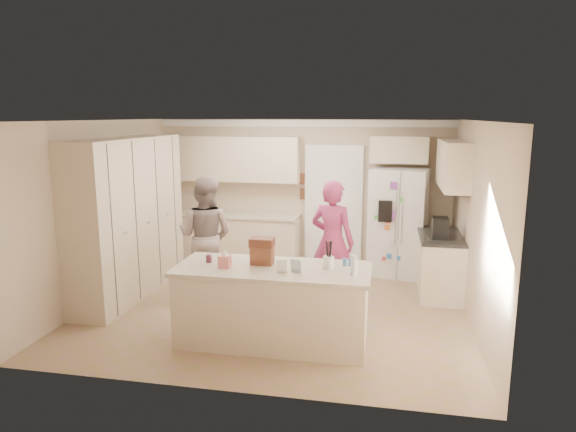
% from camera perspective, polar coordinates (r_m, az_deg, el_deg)
% --- Properties ---
extents(floor, '(5.20, 4.60, 0.02)m').
position_cam_1_polar(floor, '(7.38, -1.30, -10.13)').
color(floor, '#967360').
rests_on(floor, ground).
extents(ceiling, '(5.20, 4.60, 0.02)m').
position_cam_1_polar(ceiling, '(6.88, -1.40, 10.65)').
color(ceiling, white).
rests_on(ceiling, wall_back).
extents(wall_back, '(5.20, 0.02, 2.60)m').
position_cam_1_polar(wall_back, '(9.25, 1.72, 2.64)').
color(wall_back, beige).
rests_on(wall_back, ground).
extents(wall_front, '(5.20, 0.02, 2.60)m').
position_cam_1_polar(wall_front, '(4.85, -7.23, -5.36)').
color(wall_front, beige).
rests_on(wall_front, ground).
extents(wall_left, '(0.02, 4.60, 2.60)m').
position_cam_1_polar(wall_left, '(7.98, -19.97, 0.60)').
color(wall_left, beige).
rests_on(wall_left, ground).
extents(wall_right, '(0.02, 4.60, 2.60)m').
position_cam_1_polar(wall_right, '(6.95, 20.18, -0.91)').
color(wall_right, beige).
rests_on(wall_right, ground).
extents(crown_back, '(5.20, 0.08, 0.12)m').
position_cam_1_polar(crown_back, '(9.10, 1.71, 10.27)').
color(crown_back, white).
rests_on(crown_back, wall_back).
extents(pantry_bank, '(0.60, 2.60, 2.35)m').
position_cam_1_polar(pantry_bank, '(8.02, -17.29, -0.09)').
color(pantry_bank, beige).
rests_on(pantry_bank, floor).
extents(back_base_cab, '(2.20, 0.60, 0.88)m').
position_cam_1_polar(back_base_cab, '(9.38, -5.58, -2.66)').
color(back_base_cab, beige).
rests_on(back_base_cab, floor).
extents(back_countertop, '(2.24, 0.63, 0.04)m').
position_cam_1_polar(back_countertop, '(9.27, -5.65, 0.09)').
color(back_countertop, beige).
rests_on(back_countertop, back_base_cab).
extents(back_upper_cab, '(2.20, 0.35, 0.80)m').
position_cam_1_polar(back_upper_cab, '(9.26, -5.53, 6.34)').
color(back_upper_cab, beige).
rests_on(back_upper_cab, wall_back).
extents(doorway_opening, '(0.90, 0.06, 2.10)m').
position_cam_1_polar(doorway_opening, '(9.19, 5.06, 0.96)').
color(doorway_opening, black).
rests_on(doorway_opening, floor).
extents(doorway_casing, '(1.02, 0.03, 2.22)m').
position_cam_1_polar(doorway_casing, '(9.16, 5.04, 0.92)').
color(doorway_casing, white).
rests_on(doorway_casing, floor).
extents(wall_frame_upper, '(0.15, 0.02, 0.20)m').
position_cam_1_polar(wall_frame_upper, '(9.17, 1.81, 4.14)').
color(wall_frame_upper, brown).
rests_on(wall_frame_upper, wall_back).
extents(wall_frame_lower, '(0.15, 0.02, 0.20)m').
position_cam_1_polar(wall_frame_lower, '(9.21, 1.80, 2.47)').
color(wall_frame_lower, brown).
rests_on(wall_frame_lower, wall_back).
extents(refrigerator, '(1.01, 0.85, 1.80)m').
position_cam_1_polar(refrigerator, '(8.79, 12.14, -0.71)').
color(refrigerator, white).
rests_on(refrigerator, floor).
extents(fridge_seam, '(0.02, 0.02, 1.78)m').
position_cam_1_polar(fridge_seam, '(8.45, 12.18, -1.19)').
color(fridge_seam, gray).
rests_on(fridge_seam, refrigerator).
extents(fridge_dispenser, '(0.22, 0.03, 0.35)m').
position_cam_1_polar(fridge_dispenser, '(8.39, 10.74, 0.52)').
color(fridge_dispenser, black).
rests_on(fridge_dispenser, refrigerator).
extents(fridge_handle_l, '(0.02, 0.02, 0.85)m').
position_cam_1_polar(fridge_handle_l, '(8.40, 11.88, -0.20)').
color(fridge_handle_l, silver).
rests_on(fridge_handle_l, refrigerator).
extents(fridge_handle_r, '(0.02, 0.02, 0.85)m').
position_cam_1_polar(fridge_handle_r, '(8.40, 12.56, -0.23)').
color(fridge_handle_r, silver).
rests_on(fridge_handle_r, refrigerator).
extents(over_fridge_cab, '(0.95, 0.35, 0.45)m').
position_cam_1_polar(over_fridge_cab, '(8.86, 12.22, 7.22)').
color(over_fridge_cab, beige).
rests_on(over_fridge_cab, wall_back).
extents(right_base_cab, '(0.60, 1.20, 0.88)m').
position_cam_1_polar(right_base_cab, '(8.08, 16.50, -5.35)').
color(right_base_cab, beige).
rests_on(right_base_cab, floor).
extents(right_countertop, '(0.63, 1.24, 0.04)m').
position_cam_1_polar(right_countertop, '(7.96, 16.61, -2.17)').
color(right_countertop, '#2D2B28').
rests_on(right_countertop, right_base_cab).
extents(right_upper_cab, '(0.35, 1.50, 0.70)m').
position_cam_1_polar(right_upper_cab, '(8.01, 17.86, 5.46)').
color(right_upper_cab, beige).
rests_on(right_upper_cab, wall_right).
extents(coffee_maker, '(0.22, 0.28, 0.30)m').
position_cam_1_polar(coffee_maker, '(7.73, 16.52, -1.27)').
color(coffee_maker, black).
rests_on(coffee_maker, right_countertop).
extents(island_base, '(2.20, 0.90, 0.88)m').
position_cam_1_polar(island_base, '(6.18, -1.69, -10.01)').
color(island_base, beige).
rests_on(island_base, floor).
extents(island_top, '(2.28, 0.96, 0.05)m').
position_cam_1_polar(island_top, '(6.03, -1.71, -5.93)').
color(island_top, beige).
rests_on(island_top, island_base).
extents(utensil_crock, '(0.13, 0.13, 0.15)m').
position_cam_1_polar(utensil_crock, '(5.94, 4.54, -5.21)').
color(utensil_crock, white).
rests_on(utensil_crock, island_top).
extents(tissue_box, '(0.13, 0.13, 0.14)m').
position_cam_1_polar(tissue_box, '(6.05, -7.04, -5.01)').
color(tissue_box, '#E7767B').
rests_on(tissue_box, island_top).
extents(tissue_plume, '(0.08, 0.08, 0.08)m').
position_cam_1_polar(tissue_plume, '(6.02, -7.06, -4.00)').
color(tissue_plume, white).
rests_on(tissue_plume, tissue_box).
extents(dollhouse_body, '(0.26, 0.18, 0.22)m').
position_cam_1_polar(dollhouse_body, '(6.12, -2.89, -4.37)').
color(dollhouse_body, brown).
rests_on(dollhouse_body, island_top).
extents(dollhouse_roof, '(0.28, 0.20, 0.10)m').
position_cam_1_polar(dollhouse_roof, '(6.08, -2.90, -2.91)').
color(dollhouse_roof, '#592D1E').
rests_on(dollhouse_roof, dollhouse_body).
extents(jam_jar, '(0.07, 0.07, 0.09)m').
position_cam_1_polar(jam_jar, '(6.27, -8.79, -4.71)').
color(jam_jar, '#59263F').
rests_on(jam_jar, island_top).
extents(greeting_card_a, '(0.12, 0.06, 0.16)m').
position_cam_1_polar(greeting_card_a, '(5.78, -0.70, -5.59)').
color(greeting_card_a, white).
rests_on(greeting_card_a, island_top).
extents(greeting_card_b, '(0.12, 0.05, 0.16)m').
position_cam_1_polar(greeting_card_b, '(5.80, 0.86, -5.54)').
color(greeting_card_b, silver).
rests_on(greeting_card_b, island_top).
extents(water_bottle, '(0.07, 0.07, 0.24)m').
position_cam_1_polar(water_bottle, '(5.71, 7.32, -5.47)').
color(water_bottle, silver).
rests_on(water_bottle, island_top).
extents(shaker_salt, '(0.05, 0.05, 0.09)m').
position_cam_1_polar(shaker_salt, '(6.10, 6.31, -5.11)').
color(shaker_salt, teal).
rests_on(shaker_salt, island_top).
extents(shaker_pepper, '(0.05, 0.05, 0.09)m').
position_cam_1_polar(shaker_pepper, '(6.09, 6.97, -5.14)').
color(shaker_pepper, teal).
rests_on(shaker_pepper, island_top).
extents(teen_boy, '(0.92, 0.74, 1.78)m').
position_cam_1_polar(teen_boy, '(7.79, -9.16, -2.18)').
color(teen_boy, gray).
rests_on(teen_boy, floor).
extents(teen_girl, '(0.75, 0.60, 1.78)m').
position_cam_1_polar(teen_girl, '(7.36, 4.94, -2.87)').
color(teen_girl, '#A4386D').
rests_on(teen_girl, floor).
extents(fridge_magnets, '(0.76, 0.02, 1.44)m').
position_cam_1_polar(fridge_magnets, '(8.44, 12.18, -1.21)').
color(fridge_magnets, tan).
rests_on(fridge_magnets, refrigerator).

